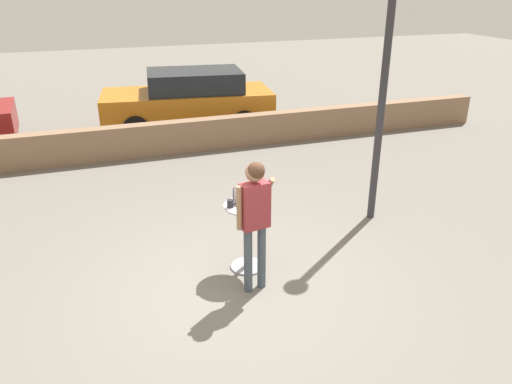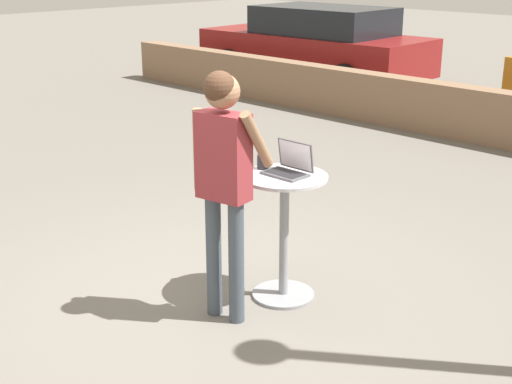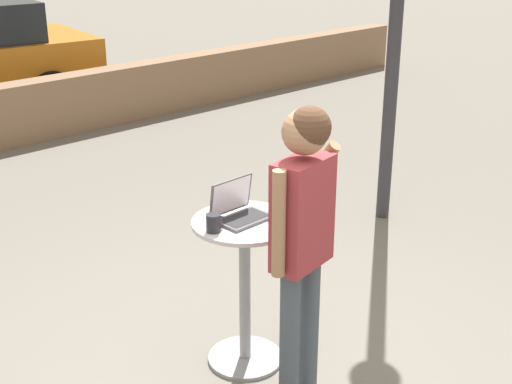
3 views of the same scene
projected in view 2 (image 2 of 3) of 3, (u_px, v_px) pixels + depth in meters
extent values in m
plane|color=slate|center=(216.00, 303.00, 5.34)|extent=(50.00, 50.00, 0.00)
cylinder|color=gray|center=(283.00, 294.00, 5.46)|extent=(0.48, 0.48, 0.03)
cylinder|color=gray|center=(284.00, 237.00, 5.30)|extent=(0.07, 0.07, 0.92)
cylinder|color=#B7B7BC|center=(285.00, 177.00, 5.15)|extent=(0.63, 0.63, 0.02)
cube|color=#515156|center=(285.00, 174.00, 5.14)|extent=(0.32, 0.21, 0.02)
cube|color=black|center=(285.00, 173.00, 5.14)|extent=(0.28, 0.17, 0.00)
cube|color=#515156|center=(296.00, 155.00, 5.19)|extent=(0.32, 0.05, 0.22)
cube|color=white|center=(295.00, 155.00, 5.18)|extent=(0.29, 0.04, 0.20)
cylinder|color=#232328|center=(263.00, 162.00, 5.29)|extent=(0.09, 0.09, 0.11)
torus|color=#232328|center=(268.00, 163.00, 5.25)|extent=(0.05, 0.01, 0.05)
cylinder|color=#424C56|center=(214.00, 256.00, 5.06)|extent=(0.11, 0.11, 0.91)
cylinder|color=#424C56|center=(236.00, 263.00, 4.95)|extent=(0.11, 0.11, 0.91)
cube|color=maroon|center=(223.00, 156.00, 4.76)|extent=(0.39, 0.24, 0.60)
sphere|color=#936B4C|center=(222.00, 91.00, 4.62)|extent=(0.24, 0.24, 0.24)
sphere|color=#472D1E|center=(220.00, 87.00, 4.59)|extent=(0.22, 0.22, 0.22)
cylinder|color=#936B4C|center=(198.00, 149.00, 4.88)|extent=(0.07, 0.07, 0.57)
cylinder|color=#936B4C|center=(257.00, 140.00, 4.67)|extent=(0.13, 0.34, 0.44)
cube|color=maroon|center=(313.00, 52.00, 13.81)|extent=(4.61, 1.98, 0.70)
cube|color=black|center=(324.00, 20.00, 13.47)|extent=(2.56, 1.68, 0.51)
cylinder|color=black|center=(231.00, 65.00, 14.22)|extent=(0.66, 0.25, 0.65)
cylinder|color=black|center=(286.00, 57.00, 15.40)|extent=(0.66, 0.25, 0.65)
cylinder|color=black|center=(346.00, 82.00, 12.42)|extent=(0.66, 0.25, 0.65)
cylinder|color=black|center=(398.00, 71.00, 13.61)|extent=(0.66, 0.25, 0.65)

